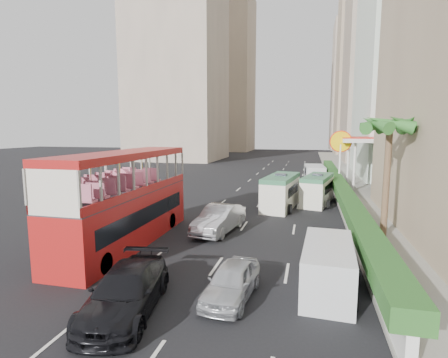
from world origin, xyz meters
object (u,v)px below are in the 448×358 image
(double_decker_bus, at_px, (126,198))
(shell_station, at_px, (371,163))
(car_silver_lane_a, at_px, (219,232))
(van_asset, at_px, (285,191))
(minibus_far, at_px, (317,190))
(panel_van_near, at_px, (328,267))
(minibus_near, at_px, (281,192))
(panel_van_far, at_px, (314,175))
(car_silver_lane_b, at_px, (232,298))
(palm_tree, at_px, (386,181))
(car_black, at_px, (127,312))

(double_decker_bus, distance_m, shell_station, 28.02)
(double_decker_bus, bearing_deg, car_silver_lane_a, 37.40)
(van_asset, height_order, minibus_far, minibus_far)
(double_decker_bus, height_order, van_asset, double_decker_bus)
(panel_van_near, height_order, shell_station, shell_station)
(minibus_near, height_order, panel_van_far, minibus_near)
(minibus_near, bearing_deg, panel_van_near, -70.25)
(minibus_far, xyz_separation_m, panel_van_near, (0.08, -16.66, -0.30))
(minibus_far, relative_size, shell_station, 0.68)
(shell_station, bearing_deg, panel_van_far, 158.75)
(panel_van_near, xyz_separation_m, panel_van_far, (-0.17, 28.50, 0.14))
(car_silver_lane_b, bearing_deg, car_silver_lane_a, 112.62)
(van_asset, distance_m, palm_tree, 16.59)
(car_silver_lane_a, xyz_separation_m, palm_tree, (9.44, 0.67, 3.38))
(car_silver_lane_a, relative_size, panel_van_far, 0.94)
(panel_van_far, height_order, palm_tree, palm_tree)
(car_silver_lane_a, relative_size, minibus_far, 0.90)
(panel_van_near, xyz_separation_m, palm_tree, (3.38, 7.26, 2.46))
(car_black, relative_size, shell_station, 0.65)
(panel_van_far, bearing_deg, shell_station, -25.13)
(van_asset, xyz_separation_m, minibus_far, (3.07, -5.47, 1.21))
(panel_van_far, bearing_deg, minibus_far, -93.44)
(car_silver_lane_a, relative_size, car_black, 0.95)
(van_asset, relative_size, panel_van_far, 0.82)
(minibus_near, height_order, minibus_far, minibus_near)
(minibus_near, bearing_deg, car_silver_lane_a, -103.77)
(car_silver_lane_a, relative_size, van_asset, 1.15)
(minibus_near, bearing_deg, van_asset, 99.43)
(van_asset, xyz_separation_m, shell_station, (8.72, 4.13, 2.75))
(van_asset, xyz_separation_m, panel_van_far, (2.97, 6.37, 1.05))
(minibus_far, relative_size, panel_van_near, 1.19)
(van_asset, relative_size, minibus_near, 0.73)
(car_silver_lane_b, distance_m, car_black, 3.76)
(car_silver_lane_b, bearing_deg, minibus_near, 93.13)
(car_black, bearing_deg, palm_tree, 36.79)
(car_silver_lane_a, distance_m, palm_tree, 10.05)
(palm_tree, xyz_separation_m, shell_station, (2.20, 19.00, -0.63))
(car_black, relative_size, van_asset, 1.21)
(car_black, distance_m, panel_van_far, 32.59)
(palm_tree, bearing_deg, car_silver_lane_a, -175.96)
(minibus_near, bearing_deg, car_silver_lane_b, -83.77)
(double_decker_bus, relative_size, minibus_near, 1.86)
(van_asset, bearing_deg, palm_tree, -61.68)
(car_silver_lane_a, relative_size, palm_tree, 0.77)
(panel_van_near, bearing_deg, minibus_near, 104.60)
(minibus_far, bearing_deg, car_silver_lane_b, -88.77)
(car_silver_lane_a, height_order, panel_van_near, panel_van_near)
(car_silver_lane_a, bearing_deg, car_black, -84.94)
(double_decker_bus, distance_m, car_silver_lane_b, 8.82)
(car_black, height_order, shell_station, shell_station)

